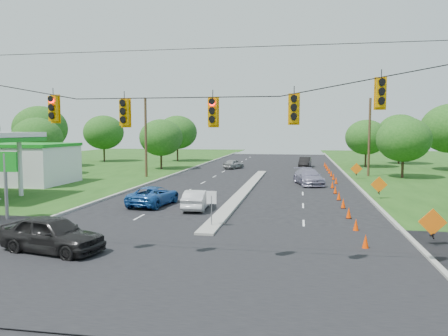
% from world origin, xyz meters
% --- Properties ---
extents(ground, '(160.00, 160.00, 0.00)m').
position_xyz_m(ground, '(0.00, 0.00, 0.00)').
color(ground, black).
rests_on(ground, ground).
extents(cross_street, '(160.00, 14.00, 0.02)m').
position_xyz_m(cross_street, '(0.00, 0.00, 0.00)').
color(cross_street, black).
rests_on(cross_street, ground).
extents(curb_left, '(0.25, 110.00, 0.16)m').
position_xyz_m(curb_left, '(-10.10, 30.00, 0.00)').
color(curb_left, gray).
rests_on(curb_left, ground).
extents(curb_right, '(0.25, 110.00, 0.16)m').
position_xyz_m(curb_right, '(10.10, 30.00, 0.00)').
color(curb_right, gray).
rests_on(curb_right, ground).
extents(median, '(1.00, 34.00, 0.18)m').
position_xyz_m(median, '(0.00, 21.00, 0.00)').
color(median, gray).
rests_on(median, ground).
extents(median_sign, '(0.55, 0.06, 2.05)m').
position_xyz_m(median_sign, '(0.00, 6.00, 1.46)').
color(median_sign, gray).
rests_on(median_sign, ground).
extents(signal_span, '(25.60, 0.32, 9.00)m').
position_xyz_m(signal_span, '(-0.05, -1.00, 4.97)').
color(signal_span, '#422D1C').
rests_on(signal_span, ground).
extents(utility_pole_far_left, '(0.28, 0.28, 9.00)m').
position_xyz_m(utility_pole_far_left, '(-12.50, 30.00, 4.50)').
color(utility_pole_far_left, '#422D1C').
rests_on(utility_pole_far_left, ground).
extents(utility_pole_far_right, '(0.28, 0.28, 9.00)m').
position_xyz_m(utility_pole_far_right, '(12.50, 35.00, 4.50)').
color(utility_pole_far_right, '#422D1C').
rests_on(utility_pole_far_right, ground).
extents(gas_station, '(18.40, 19.70, 5.20)m').
position_xyz_m(gas_station, '(-23.64, 20.24, 2.58)').
color(gas_station, white).
rests_on(gas_station, ground).
extents(cone_0, '(0.32, 0.32, 0.70)m').
position_xyz_m(cone_0, '(7.72, 3.00, 0.35)').
color(cone_0, '#FF3C00').
rests_on(cone_0, ground).
extents(cone_1, '(0.32, 0.32, 0.70)m').
position_xyz_m(cone_1, '(7.72, 6.50, 0.35)').
color(cone_1, '#FF3C00').
rests_on(cone_1, ground).
extents(cone_2, '(0.32, 0.32, 0.70)m').
position_xyz_m(cone_2, '(7.72, 10.00, 0.35)').
color(cone_2, '#FF3C00').
rests_on(cone_2, ground).
extents(cone_3, '(0.32, 0.32, 0.70)m').
position_xyz_m(cone_3, '(7.72, 13.50, 0.35)').
color(cone_3, '#FF3C00').
rests_on(cone_3, ground).
extents(cone_4, '(0.32, 0.32, 0.70)m').
position_xyz_m(cone_4, '(7.72, 17.00, 0.35)').
color(cone_4, '#FF3C00').
rests_on(cone_4, ground).
extents(cone_5, '(0.32, 0.32, 0.70)m').
position_xyz_m(cone_5, '(7.72, 20.50, 0.35)').
color(cone_5, '#FF3C00').
rests_on(cone_5, ground).
extents(cone_6, '(0.32, 0.32, 0.70)m').
position_xyz_m(cone_6, '(7.72, 24.00, 0.35)').
color(cone_6, '#FF3C00').
rests_on(cone_6, ground).
extents(cone_7, '(0.32, 0.32, 0.70)m').
position_xyz_m(cone_7, '(8.32, 27.50, 0.35)').
color(cone_7, '#FF3C00').
rests_on(cone_7, ground).
extents(cone_8, '(0.32, 0.32, 0.70)m').
position_xyz_m(cone_8, '(8.32, 31.00, 0.35)').
color(cone_8, '#FF3C00').
rests_on(cone_8, ground).
extents(cone_9, '(0.32, 0.32, 0.70)m').
position_xyz_m(cone_9, '(8.32, 34.50, 0.35)').
color(cone_9, '#FF3C00').
rests_on(cone_9, ground).
extents(cone_10, '(0.32, 0.32, 0.70)m').
position_xyz_m(cone_10, '(8.32, 38.00, 0.35)').
color(cone_10, '#FF3C00').
rests_on(cone_10, ground).
extents(cone_11, '(0.32, 0.32, 0.70)m').
position_xyz_m(cone_11, '(8.32, 41.50, 0.35)').
color(cone_11, '#FF3C00').
rests_on(cone_11, ground).
extents(cone_12, '(0.32, 0.32, 0.70)m').
position_xyz_m(cone_12, '(8.32, 45.00, 0.35)').
color(cone_12, '#FF3C00').
rests_on(cone_12, ground).
extents(cone_13, '(0.32, 0.32, 0.70)m').
position_xyz_m(cone_13, '(8.32, 48.50, 0.35)').
color(cone_13, '#FF3C00').
rests_on(cone_13, ground).
extents(work_sign_0, '(1.27, 0.58, 1.37)m').
position_xyz_m(work_sign_0, '(10.80, 4.00, 1.09)').
color(work_sign_0, black).
rests_on(work_sign_0, ground).
extents(work_sign_1, '(1.27, 0.58, 1.37)m').
position_xyz_m(work_sign_1, '(10.80, 18.00, 1.09)').
color(work_sign_1, black).
rests_on(work_sign_1, ground).
extents(work_sign_2, '(1.27, 0.58, 1.37)m').
position_xyz_m(work_sign_2, '(10.80, 32.00, 1.09)').
color(work_sign_2, black).
rests_on(work_sign_2, ground).
extents(tree_2, '(5.88, 5.88, 6.86)m').
position_xyz_m(tree_2, '(-26.00, 30.00, 4.34)').
color(tree_2, black).
rests_on(tree_2, ground).
extents(tree_3, '(7.56, 7.56, 8.82)m').
position_xyz_m(tree_3, '(-32.00, 40.00, 5.58)').
color(tree_3, black).
rests_on(tree_3, ground).
extents(tree_4, '(6.72, 6.72, 7.84)m').
position_xyz_m(tree_4, '(-28.00, 52.00, 4.96)').
color(tree_4, black).
rests_on(tree_4, ground).
extents(tree_5, '(5.88, 5.88, 6.86)m').
position_xyz_m(tree_5, '(-14.00, 40.00, 4.34)').
color(tree_5, black).
rests_on(tree_5, ground).
extents(tree_6, '(6.72, 6.72, 7.84)m').
position_xyz_m(tree_6, '(-16.00, 55.00, 4.96)').
color(tree_6, black).
rests_on(tree_6, ground).
extents(tree_9, '(5.88, 5.88, 6.86)m').
position_xyz_m(tree_9, '(16.00, 34.00, 4.34)').
color(tree_9, black).
rests_on(tree_9, ground).
extents(tree_11, '(6.72, 6.72, 7.84)m').
position_xyz_m(tree_11, '(20.00, 55.00, 4.96)').
color(tree_11, black).
rests_on(tree_11, ground).
extents(tree_12, '(5.88, 5.88, 6.86)m').
position_xyz_m(tree_12, '(14.00, 48.00, 4.34)').
color(tree_12, black).
rests_on(tree_12, ground).
extents(black_sedan, '(5.11, 2.90, 1.64)m').
position_xyz_m(black_sedan, '(-5.93, 0.09, 0.82)').
color(black_sedan, black).
rests_on(black_sedan, ground).
extents(white_sedan, '(1.63, 4.12, 1.34)m').
position_xyz_m(white_sedan, '(-2.14, 11.43, 0.67)').
color(white_sedan, silver).
rests_on(white_sedan, ground).
extents(blue_pickup, '(2.88, 5.20, 1.38)m').
position_xyz_m(blue_pickup, '(-5.55, 12.45, 0.69)').
color(blue_pickup, '#1E54A0').
rests_on(blue_pickup, ground).
extents(silver_car_far, '(3.37, 5.77, 1.57)m').
position_xyz_m(silver_car_far, '(5.58, 26.21, 0.79)').
color(silver_car_far, gray).
rests_on(silver_car_far, ground).
extents(silver_car_oncoming, '(2.87, 4.12, 1.30)m').
position_xyz_m(silver_car_oncoming, '(-4.37, 42.62, 0.65)').
color(silver_car_oncoming, gray).
rests_on(silver_car_oncoming, ground).
extents(dark_car_receding, '(1.95, 4.58, 1.47)m').
position_xyz_m(dark_car_receding, '(5.43, 46.96, 0.73)').
color(dark_car_receding, black).
rests_on(dark_car_receding, ground).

